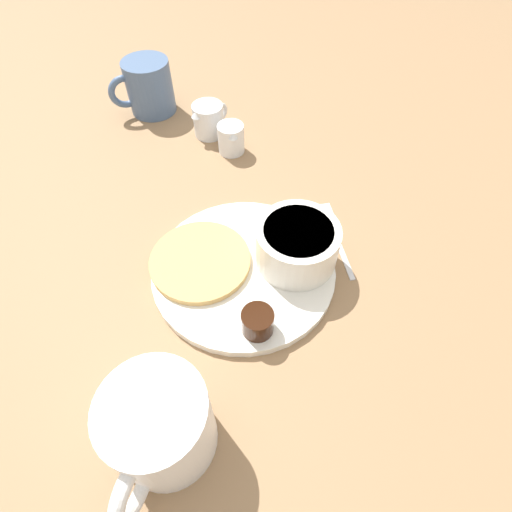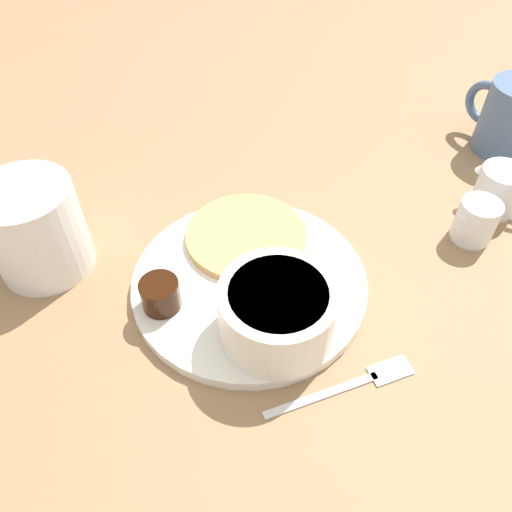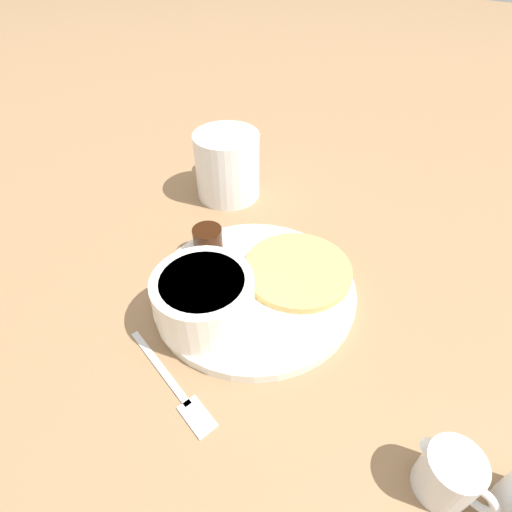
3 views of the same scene
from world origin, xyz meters
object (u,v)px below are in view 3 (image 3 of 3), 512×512
object	(u,v)px
creamer_pitcher_near	(449,475)
fork	(177,390)
plate	(254,290)
bowl	(204,298)
coffee_mug	(227,165)

from	to	relation	value
creamer_pitcher_near	fork	bearing A→B (deg)	102.89
plate	bowl	bearing A→B (deg)	164.55
plate	coffee_mug	distance (m)	0.22
creamer_pitcher_near	coffee_mug	bearing A→B (deg)	57.54
coffee_mug	creamer_pitcher_near	xyz separation A→B (m)	(-0.25, -0.39, -0.02)
plate	coffee_mug	world-z (taller)	coffee_mug
plate	creamer_pitcher_near	world-z (taller)	creamer_pitcher_near
plate	fork	world-z (taller)	plate
plate	coffee_mug	xyz separation A→B (m)	(0.16, 0.15, 0.04)
plate	creamer_pitcher_near	distance (m)	0.26
coffee_mug	creamer_pitcher_near	distance (m)	0.46
coffee_mug	plate	bearing A→B (deg)	-135.77
plate	fork	xyz separation A→B (m)	(-0.14, -0.01, -0.00)
plate	creamer_pitcher_near	size ratio (longest dim) A/B	3.72
bowl	fork	world-z (taller)	bowl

